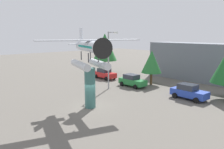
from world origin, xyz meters
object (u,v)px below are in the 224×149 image
object	(u,v)px
floatplane_monument	(90,51)
storefront_building	(193,61)
car_near_red	(105,74)
streetlight_primary	(109,56)
tree_east	(152,62)
car_far_blue	(189,92)
car_mid_green	(132,81)
tree_west	(105,47)
display_pedestal	(90,88)

from	to	relation	value
floatplane_monument	storefront_building	xyz separation A→B (m)	(-1.00, 22.04, -2.79)
car_near_red	streetlight_primary	world-z (taller)	streetlight_primary
floatplane_monument	car_near_red	size ratio (longest dim) A/B	2.44
car_near_red	tree_east	distance (m)	8.79
car_far_blue	tree_east	bearing A→B (deg)	160.03
car_mid_green	storefront_building	distance (m)	12.35
car_far_blue	tree_west	world-z (taller)	tree_west
car_mid_green	streetlight_primary	xyz separation A→B (m)	(-1.03, -3.49, 3.67)
car_mid_green	tree_east	distance (m)	4.16
floatplane_monument	car_mid_green	distance (m)	11.95
storefront_building	tree_east	size ratio (longest dim) A/B	2.81
display_pedestal	storefront_building	size ratio (longest dim) A/B	0.29
car_near_red	car_far_blue	bearing A→B (deg)	-1.76
display_pedestal	car_far_blue	size ratio (longest dim) A/B	0.99
floatplane_monument	storefront_building	world-z (taller)	floatplane_monument
display_pedestal	car_far_blue	distance (m)	11.69
display_pedestal	car_near_red	size ratio (longest dim) A/B	0.99
car_mid_green	tree_west	bearing A→B (deg)	158.72
car_near_red	tree_east	world-z (taller)	tree_east
car_near_red	floatplane_monument	bearing A→B (deg)	-45.06
floatplane_monument	tree_west	xyz separation A→B (m)	(-15.46, 14.75, -0.78)
display_pedestal	floatplane_monument	bearing A→B (deg)	-17.62
floatplane_monument	car_mid_green	bearing A→B (deg)	128.01
car_mid_green	tree_west	xyz separation A→B (m)	(-11.67, 4.54, 4.16)
car_mid_green	tree_west	world-z (taller)	tree_west
car_near_red	streetlight_primary	xyz separation A→B (m)	(6.13, -4.25, 3.67)
car_mid_green	display_pedestal	bearing A→B (deg)	-70.16
car_near_red	streetlight_primary	size ratio (longest dim) A/B	0.54
streetlight_primary	car_mid_green	bearing A→B (deg)	73.63
car_far_blue	streetlight_primary	xyz separation A→B (m)	(-9.82, -3.77, 3.67)
display_pedestal	tree_west	bearing A→B (deg)	136.20
car_near_red	car_far_blue	xyz separation A→B (m)	(15.95, -0.49, 0.00)
tree_east	storefront_building	bearing A→B (deg)	77.80
floatplane_monument	car_mid_green	world-z (taller)	floatplane_monument
car_far_blue	display_pedestal	bearing A→B (deg)	-116.19
car_mid_green	tree_east	xyz separation A→B (m)	(0.92, 3.14, 2.56)
streetlight_primary	car_near_red	bearing A→B (deg)	145.23
tree_west	storefront_building	bearing A→B (deg)	26.76
floatplane_monument	display_pedestal	bearing A→B (deg)	-180.00
car_mid_green	storefront_building	bearing A→B (deg)	76.71
car_far_blue	storefront_building	bearing A→B (deg)	117.44
car_mid_green	car_far_blue	world-z (taller)	same
floatplane_monument	tree_east	distance (m)	13.85
storefront_building	floatplane_monument	bearing A→B (deg)	-87.41
tree_east	tree_west	bearing A→B (deg)	173.64
floatplane_monument	tree_east	bearing A→B (deg)	119.78
car_mid_green	streetlight_primary	size ratio (longest dim) A/B	0.54
display_pedestal	car_near_red	world-z (taller)	display_pedestal
display_pedestal	tree_west	distance (m)	21.45
streetlight_primary	tree_west	world-z (taller)	streetlight_primary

